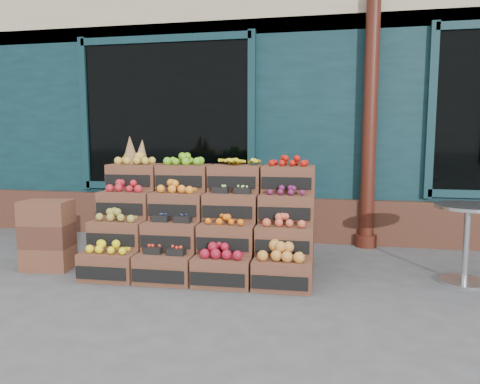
# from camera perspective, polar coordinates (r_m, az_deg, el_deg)

# --- Properties ---
(ground) EXTENTS (60.00, 60.00, 0.00)m
(ground) POSITION_cam_1_polar(r_m,az_deg,el_deg) (4.51, 0.62, -11.96)
(ground) COLOR #4C4C4F
(ground) RESTS_ON ground
(shop_facade) EXTENTS (12.00, 6.24, 4.80)m
(shop_facade) POSITION_cam_1_polar(r_m,az_deg,el_deg) (9.37, 7.09, 12.74)
(shop_facade) COLOR #0E2A30
(shop_facade) RESTS_ON ground
(crate_display) EXTENTS (2.37, 1.23, 1.45)m
(crate_display) POSITION_cam_1_polar(r_m,az_deg,el_deg) (5.08, -4.36, -4.52)
(crate_display) COLOR brown
(crate_display) RESTS_ON ground
(spare_crates) EXTENTS (0.54, 0.41, 0.76)m
(spare_crates) POSITION_cam_1_polar(r_m,az_deg,el_deg) (5.51, -22.42, -4.88)
(spare_crates) COLOR brown
(spare_crates) RESTS_ON ground
(bistro_table) EXTENTS (0.63, 0.63, 0.79)m
(bistro_table) POSITION_cam_1_polar(r_m,az_deg,el_deg) (5.10, 25.90, -4.72)
(bistro_table) COLOR silver
(bistro_table) RESTS_ON ground
(shopkeeper) EXTENTS (0.89, 0.74, 2.07)m
(shopkeeper) POSITION_cam_1_polar(r_m,az_deg,el_deg) (7.38, -6.68, 3.69)
(shopkeeper) COLOR #1C6432
(shopkeeper) RESTS_ON ground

